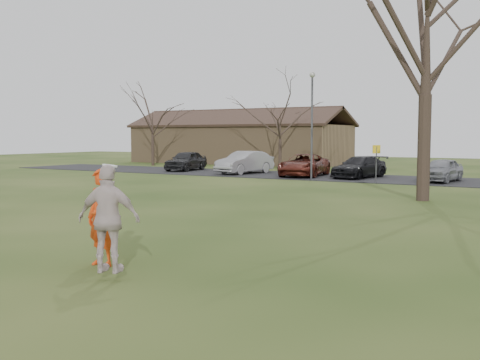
% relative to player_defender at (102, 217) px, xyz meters
% --- Properties ---
extents(ground, '(120.00, 120.00, 0.00)m').
position_rel_player_defender_xyz_m(ground, '(1.01, -0.30, -0.97)').
color(ground, '#1E380F').
rests_on(ground, ground).
extents(parking_strip, '(62.00, 6.50, 0.04)m').
position_rel_player_defender_xyz_m(parking_strip, '(1.01, 24.70, -0.95)').
color(parking_strip, black).
rests_on(parking_strip, ground).
extents(player_defender, '(0.75, 0.53, 1.94)m').
position_rel_player_defender_xyz_m(player_defender, '(0.00, 0.00, 0.00)').
color(player_defender, red).
rests_on(player_defender, ground).
extents(car_0, '(2.29, 4.45, 1.45)m').
position_rel_player_defender_xyz_m(car_0, '(-16.17, 25.15, -0.21)').
color(car_0, '#242426').
rests_on(car_0, parking_strip).
extents(car_1, '(2.34, 4.78, 1.51)m').
position_rel_player_defender_xyz_m(car_1, '(-10.81, 24.47, -0.18)').
color(car_1, '#959499').
rests_on(car_1, parking_strip).
extents(car_2, '(2.92, 5.25, 1.39)m').
position_rel_player_defender_xyz_m(car_2, '(-6.37, 24.28, -0.24)').
color(car_2, '#551D14').
rests_on(car_2, parking_strip).
extents(car_3, '(2.70, 4.74, 1.29)m').
position_rel_player_defender_xyz_m(car_3, '(-2.93, 24.71, -0.28)').
color(car_3, black).
rests_on(car_3, parking_strip).
extents(car_4, '(2.03, 4.01, 1.31)m').
position_rel_player_defender_xyz_m(car_4, '(1.95, 24.17, -0.28)').
color(car_4, gray).
rests_on(car_4, parking_strip).
extents(catching_play, '(1.22, 0.83, 1.94)m').
position_rel_player_defender_xyz_m(catching_play, '(0.97, -0.81, 0.15)').
color(catching_play, beige).
rests_on(catching_play, ground).
extents(building, '(20.60, 8.50, 5.14)m').
position_rel_player_defender_xyz_m(building, '(-18.99, 37.70, 0.96)').
color(building, '#8C6D4C').
rests_on(building, ground).
extents(lamp_post, '(0.34, 0.34, 6.27)m').
position_rel_player_defender_xyz_m(lamp_post, '(-4.99, 22.20, 3.00)').
color(lamp_post, '#47474C').
rests_on(lamp_post, ground).
extents(sign_yellow, '(0.35, 0.35, 2.08)m').
position_rel_player_defender_xyz_m(sign_yellow, '(-0.99, 21.70, 0.48)').
color(sign_yellow, '#47474C').
rests_on(sign_yellow, ground).
extents(big_tree, '(9.00, 9.00, 14.00)m').
position_rel_player_defender_xyz_m(big_tree, '(3.01, 14.70, 6.03)').
color(big_tree, '#352821').
rests_on(big_tree, ground).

